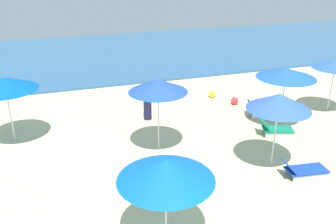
{
  "coord_description": "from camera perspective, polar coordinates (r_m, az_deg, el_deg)",
  "views": [
    {
      "loc": [
        -3.09,
        -3.51,
        6.49
      ],
      "look_at": [
        1.07,
        9.06,
        0.89
      ],
      "focal_mm": 38.55,
      "sensor_mm": 36.0,
      "label": 1
    }
  ],
  "objects": [
    {
      "name": "ocean",
      "position": [
        27.16,
        -11.41,
        8.81
      ],
      "size": [
        60.0,
        14.6,
        0.12
      ],
      "primitive_type": "cube",
      "color": "#2E5C88",
      "rests_on": "ground_plane"
    },
    {
      "name": "umbrella_0",
      "position": [
        11.99,
        17.16,
        1.58
      ],
      "size": [
        2.07,
        2.07,
        2.59
      ],
      "color": "silver",
      "rests_on": "ground_plane"
    },
    {
      "name": "lounge_chair_0_0",
      "position": [
        12.59,
        20.62,
        -8.57
      ],
      "size": [
        1.52,
        0.78,
        0.58
      ],
      "rotation": [
        0.0,
        0.0,
        1.45
      ],
      "color": "silver",
      "rests_on": "ground_plane"
    },
    {
      "name": "umbrella_3",
      "position": [
        14.41,
        -24.41,
        4.11
      ],
      "size": [
        2.35,
        2.35,
        2.58
      ],
      "color": "silver",
      "rests_on": "ground_plane"
    },
    {
      "name": "umbrella_4",
      "position": [
        8.32,
        -0.34,
        -9.07
      ],
      "size": [
        2.31,
        2.31,
        2.35
      ],
      "color": "silver",
      "rests_on": "ground_plane"
    },
    {
      "name": "umbrella_5",
      "position": [
        12.51,
        -1.59,
        4.18
      ],
      "size": [
        2.1,
        2.1,
        2.69
      ],
      "color": "silver",
      "rests_on": "ground_plane"
    },
    {
      "name": "umbrella_6",
      "position": [
        15.42,
        18.2,
        5.87
      ],
      "size": [
        2.42,
        2.42,
        2.46
      ],
      "color": "silver",
      "rests_on": "ground_plane"
    },
    {
      "name": "lounge_chair_6_0",
      "position": [
        16.51,
        14.39,
        0.16
      ],
      "size": [
        1.39,
        1.08,
        0.74
      ],
      "rotation": [
        0.0,
        0.0,
        1.17
      ],
      "color": "silver",
      "rests_on": "ground_plane"
    },
    {
      "name": "lounge_chair_6_1",
      "position": [
        14.97,
        16.54,
        -2.56
      ],
      "size": [
        1.47,
        1.07,
        0.74
      ],
      "rotation": [
        0.0,
        0.0,
        1.2
      ],
      "color": "silver",
      "rests_on": "ground_plane"
    },
    {
      "name": "umbrella_9",
      "position": [
        17.72,
        24.97,
        6.87
      ],
      "size": [
        2.03,
        2.03,
        2.41
      ],
      "color": "silver",
      "rests_on": "ground_plane"
    },
    {
      "name": "beachgoer_0",
      "position": [
        15.66,
        -3.27,
        1.43
      ],
      "size": [
        0.5,
        0.5,
        1.62
      ],
      "rotation": [
        0.0,
        0.0,
        0.72
      ],
      "color": "#1D1D3F",
      "rests_on": "ground_plane"
    },
    {
      "name": "beach_ball_0",
      "position": [
        17.75,
        10.49,
        1.75
      ],
      "size": [
        0.37,
        0.37,
        0.37
      ],
      "primitive_type": "sphere",
      "color": "#E83239",
      "rests_on": "ground_plane"
    },
    {
      "name": "beach_ball_1",
      "position": [
        18.51,
        6.98,
        2.84
      ],
      "size": [
        0.35,
        0.35,
        0.35
      ],
      "primitive_type": "sphere",
      "color": "yellow",
      "rests_on": "ground_plane"
    }
  ]
}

